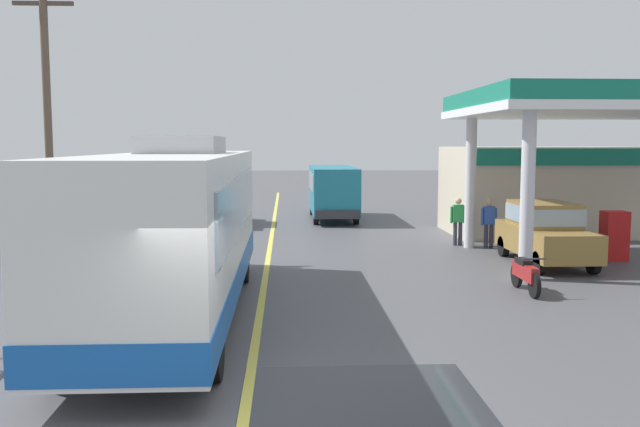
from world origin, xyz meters
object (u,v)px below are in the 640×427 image
pedestrian_by_shop (489,221)px  car_trailing_behind_bus (222,201)px  coach_bus_main (177,233)px  motorcycle_parked_forecourt (525,274)px  car_at_pump (545,230)px  pedestrian_near_pump (458,219)px  minibus_opposing_lane (333,188)px

pedestrian_by_shop → car_trailing_behind_bus: (-9.66, 7.33, 0.08)m
coach_bus_main → car_trailing_behind_bus: (-0.60, 15.88, -0.71)m
motorcycle_parked_forecourt → pedestrian_by_shop: pedestrian_by_shop is taller
car_at_pump → pedestrian_near_pump: 4.06m
minibus_opposing_lane → pedestrian_by_shop: 10.13m
car_trailing_behind_bus → minibus_opposing_lane: bearing=18.2°
minibus_opposing_lane → pedestrian_near_pump: size_ratio=3.69×
coach_bus_main → car_trailing_behind_bus: size_ratio=2.63×
car_trailing_behind_bus → coach_bus_main: bearing=-87.8°
coach_bus_main → pedestrian_by_shop: 12.49m
pedestrian_by_shop → pedestrian_near_pump: bearing=143.5°
pedestrian_near_pump → pedestrian_by_shop: bearing=-36.5°
coach_bus_main → car_at_pump: (9.80, 5.48, -0.71)m
pedestrian_by_shop → minibus_opposing_lane: bearing=117.5°
coach_bus_main → pedestrian_by_shop: bearing=43.3°
coach_bus_main → motorcycle_parked_forecourt: coach_bus_main is taller
motorcycle_parked_forecourt → car_trailing_behind_bus: size_ratio=0.43×
car_at_pump → minibus_opposing_lane: minibus_opposing_lane is taller
coach_bus_main → motorcycle_parked_forecourt: bearing=12.7°
car_at_pump → car_trailing_behind_bus: same height
coach_bus_main → minibus_opposing_lane: (4.40, 17.52, -0.25)m
coach_bus_main → car_at_pump: 11.25m
motorcycle_parked_forecourt → pedestrian_by_shop: bearing=80.2°
coach_bus_main → car_trailing_behind_bus: 15.90m
motorcycle_parked_forecourt → pedestrian_by_shop: 6.89m
motorcycle_parked_forecourt → car_trailing_behind_bus: car_trailing_behind_bus is taller
minibus_opposing_lane → car_trailing_behind_bus: 5.28m
car_at_pump → minibus_opposing_lane: bearing=114.1°
minibus_opposing_lane → motorcycle_parked_forecourt: minibus_opposing_lane is taller
car_at_pump → motorcycle_parked_forecourt: size_ratio=2.33×
car_at_pump → pedestrian_near_pump: size_ratio=2.53×
car_at_pump → pedestrian_by_shop: 3.15m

